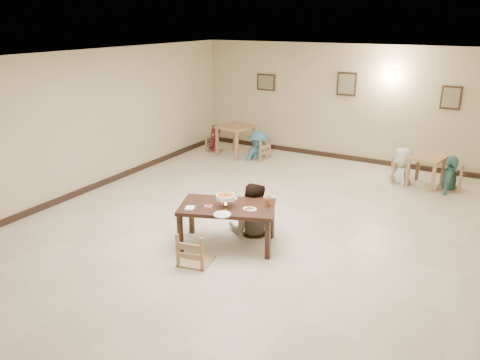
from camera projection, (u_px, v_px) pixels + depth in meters
The scene contains 31 objects.
floor at pixel (252, 225), 8.60m from camera, with size 10.00×10.00×0.00m, color beige.
ceiling at pixel (253, 57), 7.61m from camera, with size 10.00×10.00×0.00m, color white.
wall_back at pixel (342, 103), 12.22m from camera, with size 10.00×10.00×0.00m, color beige.
wall_left at pixel (87, 122), 9.96m from camera, with size 10.00×10.00×0.00m, color beige.
baseboard_back at pixel (338, 156), 12.67m from camera, with size 8.00×0.06×0.12m, color black.
baseboard_left at pixel (95, 186), 10.42m from camera, with size 0.06×10.00×0.12m, color black.
picture_a at pixel (266, 82), 13.07m from camera, with size 0.55×0.04×0.45m.
picture_b at pixel (347, 84), 11.97m from camera, with size 0.50×0.04×0.60m.
picture_c at pixel (451, 98), 10.86m from camera, with size 0.45×0.04×0.55m.
wall_sconce at pixel (392, 75), 11.37m from camera, with size 0.16×0.05×0.22m, color #FFD88C.
main_table at pixel (227, 210), 7.65m from camera, with size 1.74×1.35×0.72m.
chair_far at pixel (254, 201), 8.27m from camera, with size 0.51×0.51×1.09m.
chair_near at pixel (195, 232), 7.14m from camera, with size 0.48×0.48×1.02m.
main_diner at pixel (253, 183), 8.07m from camera, with size 0.88×0.69×1.81m, color gray.
curry_warmer at pixel (226, 197), 7.53m from camera, with size 0.34×0.31×0.28m.
rice_plate_far at pixel (230, 198), 7.90m from camera, with size 0.26×0.26×0.06m.
rice_plate_near at pixel (222, 214), 7.24m from camera, with size 0.27×0.27×0.06m.
fried_plate at pixel (250, 209), 7.45m from camera, with size 0.23×0.23×0.05m.
chili_dish at pixel (208, 206), 7.57m from camera, with size 0.12×0.12×0.03m.
napkin_cutlery at pixel (190, 208), 7.47m from camera, with size 0.22×0.28×0.03m.
drink_glass at pixel (268, 202), 7.58m from camera, with size 0.08×0.08×0.16m.
bg_table_left at pixel (236, 131), 12.74m from camera, with size 0.99×0.99×0.84m.
bg_table_right at pixel (427, 162), 10.44m from camera, with size 0.82×0.82×0.69m.
bg_chair_ll at pixel (215, 136), 13.19m from camera, with size 0.41×0.41×0.88m.
bg_chair_lr at pixel (258, 140), 12.47m from camera, with size 0.49×0.49×1.05m.
bg_chair_rl at pixel (403, 162), 10.75m from camera, with size 0.44×0.44×0.94m.
bg_chair_rr at pixel (451, 168), 10.23m from camera, with size 0.47×0.47×1.00m.
bg_diner_a at pixel (215, 124), 13.08m from camera, with size 0.57×0.37×1.56m, color maroon.
bg_diner_b at pixel (258, 130), 12.38m from camera, with size 1.01×0.58×1.57m, color #5390AB.
bg_diner_c at pixel (404, 148), 10.63m from camera, with size 0.79×0.52×1.63m, color silver.
bg_diner_d at pixel (453, 156), 10.14m from camera, with size 0.90×0.38×1.54m, color teal.
Camera 1 is at (3.66, -6.94, 3.62)m, focal length 35.00 mm.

